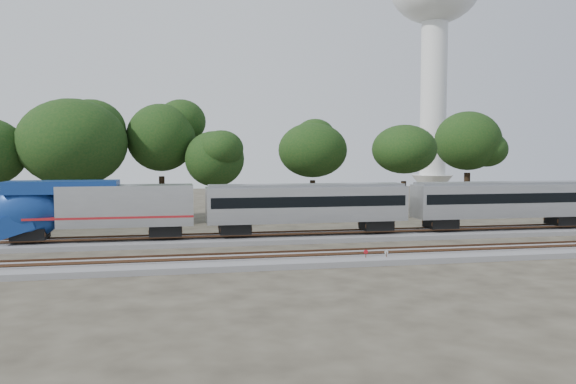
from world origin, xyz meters
name	(u,v)px	position (x,y,z in m)	size (l,w,h in m)	color
ground	(292,252)	(0.00, 0.00, 0.00)	(160.00, 160.00, 0.00)	#383328
track_far	(279,238)	(0.00, 6.00, 0.21)	(160.00, 5.00, 0.73)	slate
track_near	(304,259)	(0.00, -4.00, 0.21)	(160.00, 5.00, 0.73)	slate
switch_stand_red	(366,255)	(4.16, -5.27, 0.61)	(0.30, 0.06, 0.96)	#512D19
switch_stand_white	(386,255)	(5.65, -5.34, 0.56)	(0.28, 0.07, 0.88)	#512D19
switch_lever	(385,260)	(5.59, -5.17, 0.15)	(0.50, 0.30, 0.30)	#512D19
water_tower	(435,12)	(31.66, 42.17, 29.92)	(14.59, 14.59, 40.39)	silver
tree_2	(73,143)	(-19.40, 19.71, 8.72)	(8.88, 8.88, 12.52)	black
tree_3	(161,138)	(-10.44, 22.36, 9.38)	(9.54, 9.54, 13.46)	black
tree_4	(215,159)	(-4.68, 19.50, 7.00)	(7.14, 7.14, 10.07)	black
tree_5	(313,150)	(7.66, 25.05, 8.01)	(8.16, 8.16, 11.50)	black
tree_6	(404,149)	(17.48, 19.99, 8.09)	(8.24, 8.24, 11.62)	black
tree_7	(468,141)	(29.77, 27.54, 9.29)	(9.46, 9.46, 13.33)	black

